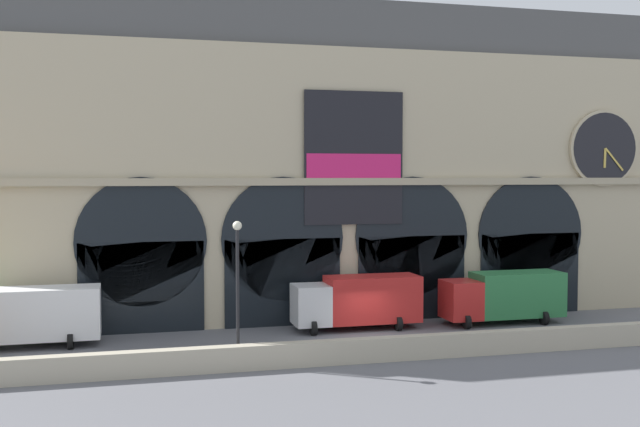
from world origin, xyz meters
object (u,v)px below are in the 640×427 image
Objects in this scene: box_truck_west at (28,315)px; box_truck_mideast at (504,296)px; box_truck_center at (358,300)px; street_lamp_quayside at (238,274)px.

box_truck_west is 27.34m from box_truck_mideast.
box_truck_center and box_truck_mideast have the same top height.
box_truck_center is 10.92m from street_lamp_quayside.
street_lamp_quayside is (-17.26, -6.24, 2.71)m from box_truck_mideast.
street_lamp_quayside reaches higher than box_truck_west.
box_truck_west and box_truck_mideast have the same top height.
box_truck_west is at bearing -179.63° from box_truck_center.
box_truck_mideast is at bearing 19.88° from street_lamp_quayside.
box_truck_west is 12.39m from street_lamp_quayside.
box_truck_center is 1.09× the size of street_lamp_quayside.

